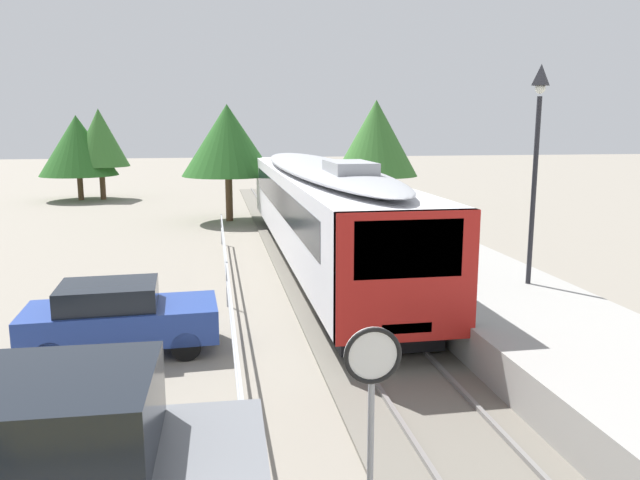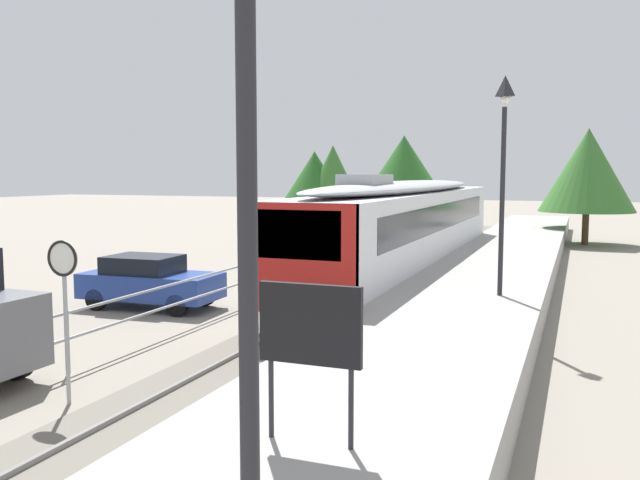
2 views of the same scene
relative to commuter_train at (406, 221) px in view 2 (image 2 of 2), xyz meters
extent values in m
plane|color=gray|center=(-3.00, -3.85, -2.15)|extent=(160.00, 160.00, 0.00)
cube|color=#6B665B|center=(0.00, -3.85, -2.12)|extent=(3.20, 60.00, 0.06)
cube|color=slate|center=(-0.72, -3.85, -2.05)|extent=(0.08, 60.00, 0.08)
cube|color=slate|center=(0.72, -3.85, -2.05)|extent=(0.08, 60.00, 0.08)
cube|color=silver|center=(0.00, 0.11, -0.18)|extent=(2.80, 20.55, 2.55)
cube|color=red|center=(0.00, -10.07, -0.18)|extent=(2.80, 0.24, 2.55)
cube|color=black|center=(0.00, -10.15, 0.38)|extent=(2.13, 0.08, 1.12)
cube|color=black|center=(0.00, 0.11, 0.22)|extent=(2.82, 17.27, 0.92)
ellipsoid|color=#9EA0A5|center=(0.00, 0.11, 1.27)|extent=(2.69, 19.73, 0.44)
cube|color=#9EA0A5|center=(0.00, -5.03, 1.55)|extent=(1.10, 2.20, 0.36)
cube|color=#EAE5C6|center=(0.00, -10.14, -1.18)|extent=(1.00, 0.10, 0.20)
cube|color=black|center=(0.00, -7.77, -1.73)|extent=(2.24, 3.20, 0.55)
cube|color=black|center=(0.00, 7.98, -1.73)|extent=(2.24, 3.20, 0.55)
cube|color=#999691|center=(3.25, -3.85, -1.70)|extent=(3.90, 60.00, 0.90)
cylinder|color=#232328|center=(4.15, -20.56, 1.05)|extent=(0.12, 0.12, 4.60)
cylinder|color=#232328|center=(4.15, -7.14, 1.05)|extent=(0.12, 0.12, 4.60)
pyramid|color=#232328|center=(4.15, -7.14, 3.85)|extent=(0.34, 0.34, 0.50)
sphere|color=silver|center=(4.15, -7.14, 3.53)|extent=(0.24, 0.24, 0.24)
cylinder|color=#232328|center=(2.74, -17.30, -0.80)|extent=(0.06, 0.06, 0.90)
cylinder|color=#232328|center=(3.70, -17.30, -0.80)|extent=(0.06, 0.06, 0.90)
cube|color=black|center=(3.22, -17.30, 0.10)|extent=(1.20, 0.08, 0.90)
cylinder|color=#9EA0A5|center=(-2.04, -15.26, -1.05)|extent=(0.07, 0.07, 2.20)
cylinder|color=white|center=(-2.04, -15.28, 0.35)|extent=(0.60, 0.03, 0.60)
torus|color=black|center=(-2.04, -15.29, 0.35)|extent=(0.61, 0.05, 0.61)
cube|color=#9EA0A5|center=(-3.30, -13.85, -0.95)|extent=(0.05, 36.00, 0.05)
cube|color=#9EA0A5|center=(-3.30, -13.85, -1.46)|extent=(0.05, 36.00, 0.05)
cylinder|color=#9EA0A5|center=(-3.30, -13.85, -1.52)|extent=(0.06, 0.06, 1.25)
cylinder|color=#9EA0A5|center=(-3.30, -4.85, -1.52)|extent=(0.06, 0.06, 1.25)
cylinder|color=#9EA0A5|center=(-3.30, 4.15, -1.52)|extent=(0.06, 0.06, 1.25)
cylinder|color=black|center=(-3.97, -14.50, -1.79)|extent=(0.72, 0.26, 0.72)
cube|color=navy|center=(-5.60, -7.88, -1.48)|extent=(4.07, 1.94, 0.72)
cube|color=black|center=(-5.85, -7.89, -0.87)|extent=(2.07, 1.64, 0.50)
cylinder|color=black|center=(-4.32, -7.04, -1.84)|extent=(0.63, 0.23, 0.62)
cylinder|color=black|center=(-4.25, -8.60, -1.84)|extent=(0.63, 0.23, 0.62)
cylinder|color=black|center=(-6.95, -7.16, -1.84)|extent=(0.63, 0.23, 0.62)
cylinder|color=black|center=(-6.88, -8.72, -1.84)|extent=(0.63, 0.23, 0.62)
cylinder|color=brown|center=(-12.20, 21.50, -1.34)|extent=(0.36, 0.36, 1.61)
cone|color=#286023|center=(-12.20, 21.50, 1.41)|extent=(4.97, 4.97, 3.89)
cylinder|color=brown|center=(-2.80, 10.60, -0.99)|extent=(0.36, 0.36, 2.32)
cone|color=#286023|center=(-2.80, 10.60, 1.96)|extent=(4.67, 4.67, 3.56)
cylinder|color=brown|center=(-10.81, 21.57, -1.06)|extent=(0.36, 0.36, 2.18)
cone|color=#38702D|center=(-10.81, 21.57, 1.91)|extent=(3.69, 3.69, 3.74)
cylinder|color=brown|center=(6.22, 15.53, -1.24)|extent=(0.36, 0.36, 1.81)
cone|color=#38702D|center=(6.22, 15.53, 1.93)|extent=(5.11, 5.11, 4.55)
camera|label=1|loc=(-3.59, -21.05, 2.65)|focal=34.56mm
camera|label=2|loc=(5.95, -24.02, 1.76)|focal=37.68mm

